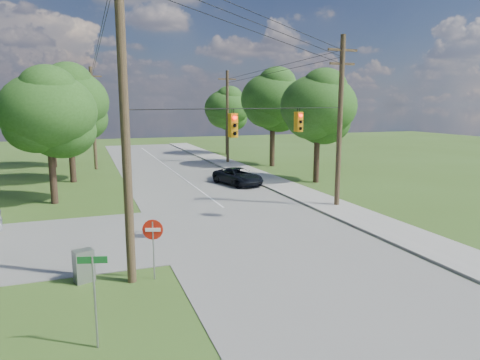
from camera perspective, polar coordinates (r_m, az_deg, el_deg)
name	(u,v)px	position (r m, az deg, el deg)	size (l,w,h in m)	color
ground	(253,269)	(17.16, 1.76, -11.79)	(140.00, 140.00, 0.00)	#39561C
main_road	(253,229)	(22.25, 1.78, -6.60)	(10.00, 100.00, 0.03)	gray
sidewalk_east	(362,217)	(25.41, 16.01, -4.78)	(2.60, 100.00, 0.12)	#A7A69D
pole_sw	(124,109)	(15.25, -15.19, 9.13)	(2.00, 0.32, 12.00)	brown
pole_ne	(340,120)	(27.21, 13.18, 7.84)	(2.00, 0.32, 10.50)	brown
pole_north_e	(227,116)	(47.20, -1.68, 8.48)	(2.00, 0.32, 10.00)	brown
pole_north_w	(93,118)	(44.82, -18.97, 7.87)	(2.00, 0.32, 10.00)	brown
power_lines	(207,59)	(27.51, -4.38, 15.78)	(13.93, 29.62, 4.93)	black
traffic_signals	(269,123)	(21.03, 3.86, 7.60)	(4.91, 3.27, 1.05)	orange
tree_w_near	(48,112)	(29.87, -24.23, 8.28)	(6.00, 6.00, 8.40)	#452F22
tree_w_mid	(68,102)	(37.81, -21.93, 9.60)	(6.40, 6.40, 9.22)	#452F22
tree_w_far	(50,106)	(47.89, -23.97, 9.00)	(6.00, 6.00, 8.73)	#452F22
tree_e_near	(318,106)	(35.63, 10.37, 9.65)	(6.20, 6.20, 8.81)	#452F22
tree_e_mid	(273,99)	(44.77, 4.40, 10.65)	(6.60, 6.60, 9.64)	#452F22
tree_e_far	(227,108)	(55.60, -1.74, 9.53)	(5.80, 5.80, 8.32)	#452F22
car_main_north	(238,176)	(34.34, -0.26, 0.49)	(2.21, 4.80, 1.33)	black
control_cabinet	(84,266)	(16.82, -20.12, -10.69)	(0.67, 0.48, 1.20)	gray
do_not_enter_sign	(153,236)	(16.00, -11.53, -7.29)	(0.73, 0.27, 2.28)	gray
street_name_sign	(94,290)	(12.06, -18.86, -13.68)	(0.74, 0.24, 2.55)	gray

